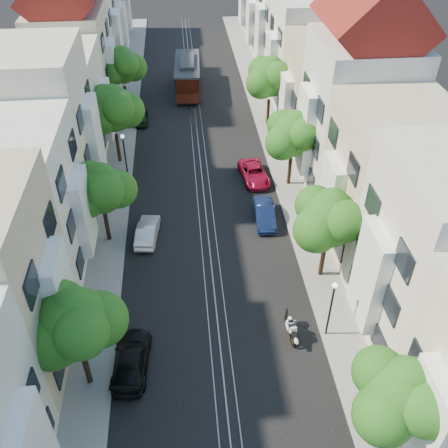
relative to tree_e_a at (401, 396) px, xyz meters
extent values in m
plane|color=black|center=(-7.26, 31.02, -4.40)|extent=(200.00, 200.00, 0.00)
cube|color=gray|center=(-0.01, 31.02, -4.34)|extent=(2.50, 80.00, 0.12)
cube|color=gray|center=(-14.51, 31.02, -4.34)|extent=(2.50, 80.00, 0.12)
cube|color=gray|center=(-7.81, 31.02, -4.39)|extent=(0.06, 80.00, 0.02)
cube|color=gray|center=(-7.26, 31.02, -4.39)|extent=(0.06, 80.00, 0.02)
cube|color=gray|center=(-6.71, 31.02, -4.39)|extent=(0.06, 80.00, 0.02)
cube|color=tan|center=(-7.26, 31.02, -4.40)|extent=(0.08, 80.00, 0.01)
cube|color=white|center=(0.94, -0.98, -0.41)|extent=(0.90, 3.04, 5.23)
cube|color=silver|center=(4.74, 7.02, 1.10)|extent=(7.00, 8.00, 11.00)
cube|color=white|center=(0.94, 7.02, 0.22)|extent=(0.90, 3.04, 6.05)
cube|color=beige|center=(4.74, 15.02, 0.60)|extent=(7.00, 8.00, 10.00)
cube|color=white|center=(0.94, 15.02, -0.20)|extent=(0.90, 3.04, 5.50)
cube|color=silver|center=(4.74, 23.02, 1.60)|extent=(7.00, 8.00, 12.00)
cube|color=white|center=(0.94, 23.02, 0.64)|extent=(0.90, 3.04, 6.60)
cube|color=#C6B28C|center=(4.74, 31.02, 0.10)|extent=(7.00, 8.00, 9.00)
cube|color=white|center=(0.94, 31.02, -0.62)|extent=(0.90, 3.04, 4.95)
cube|color=white|center=(4.74, 39.02, 0.85)|extent=(7.00, 8.00, 10.50)
cube|color=white|center=(0.94, 39.02, 0.01)|extent=(0.90, 3.04, 5.78)
cube|color=beige|center=(4.74, 47.02, 1.35)|extent=(7.00, 8.00, 11.50)
cube|color=white|center=(0.94, 47.02, 0.43)|extent=(0.90, 3.04, 6.32)
cube|color=silver|center=(4.74, 55.02, 0.35)|extent=(7.00, 8.00, 9.50)
cube|color=white|center=(0.94, 55.02, -0.41)|extent=(0.90, 3.04, 5.23)
cube|color=white|center=(0.94, 63.02, -0.20)|extent=(0.90, 3.04, 5.50)
cube|color=white|center=(-15.46, 7.02, 0.13)|extent=(0.90, 3.04, 5.93)
cube|color=white|center=(-19.26, 15.02, 0.50)|extent=(7.00, 8.00, 9.80)
cube|color=white|center=(-15.46, 15.02, -0.28)|extent=(0.90, 3.04, 5.39)
cube|color=beige|center=(-19.26, 23.02, 1.48)|extent=(7.00, 8.00, 11.76)
cube|color=white|center=(-15.46, 23.02, 0.54)|extent=(0.90, 3.04, 6.47)
cube|color=silver|center=(-19.26, 31.02, 0.01)|extent=(7.00, 8.00, 8.82)
cube|color=white|center=(-15.46, 31.02, -0.69)|extent=(0.90, 3.04, 4.85)
cube|color=beige|center=(-19.26, 39.02, 0.75)|extent=(7.00, 8.00, 10.29)
cube|color=white|center=(-15.46, 39.02, -0.08)|extent=(0.90, 3.04, 5.66)
cube|color=silver|center=(-19.26, 47.02, 1.24)|extent=(7.00, 8.00, 11.27)
cube|color=white|center=(-15.46, 47.02, 0.34)|extent=(0.90, 3.04, 6.20)
cube|color=#C6B28C|center=(-19.26, 55.02, 0.26)|extent=(7.00, 8.00, 9.31)
cube|color=white|center=(-15.46, 55.02, -0.49)|extent=(0.90, 3.04, 5.12)
cube|color=white|center=(-19.26, 63.02, 0.50)|extent=(7.00, 8.00, 9.80)
cube|color=white|center=(-15.46, 63.02, -0.28)|extent=(0.90, 3.04, 5.39)
cylinder|color=black|center=(-0.06, 0.02, -3.14)|extent=(0.30, 0.30, 2.27)
sphere|color=#2A5415|center=(-0.06, 0.02, 0.08)|extent=(3.38, 3.38, 3.38)
sphere|color=#2A5415|center=(1.04, 0.52, -0.32)|extent=(2.70, 2.70, 2.70)
sphere|color=#2A5415|center=(-1.01, -0.68, -0.22)|extent=(2.64, 2.64, 2.64)
sphere|color=#2A5415|center=(0.04, 0.12, 0.98)|extent=(2.03, 2.03, 2.03)
cylinder|color=black|center=(-0.06, 12.02, -3.05)|extent=(0.30, 0.30, 2.45)
sphere|color=#2A5415|center=(-0.06, 12.02, 0.41)|extent=(3.64, 3.64, 3.64)
sphere|color=#2A5415|center=(1.04, 12.52, 0.01)|extent=(2.91, 2.91, 2.91)
sphere|color=#2A5415|center=(-1.01, 11.32, 0.11)|extent=(2.84, 2.84, 2.84)
sphere|color=#2A5415|center=(0.04, 12.12, 1.31)|extent=(2.18, 2.18, 2.18)
cylinder|color=black|center=(-0.06, 23.02, -3.09)|extent=(0.30, 0.30, 2.38)
sphere|color=#2A5415|center=(-0.06, 23.02, 0.28)|extent=(3.54, 3.54, 3.54)
sphere|color=#2A5415|center=(1.04, 23.52, -0.12)|extent=(2.83, 2.83, 2.83)
sphere|color=#2A5415|center=(-1.01, 22.32, -0.02)|extent=(2.76, 2.76, 2.76)
sphere|color=#2A5415|center=(0.04, 23.12, 1.18)|extent=(2.12, 2.12, 2.12)
cylinder|color=black|center=(-0.06, 34.02, -3.02)|extent=(0.30, 0.30, 2.52)
sphere|color=#2A5415|center=(-0.06, 34.02, 0.55)|extent=(3.74, 3.74, 3.74)
sphere|color=#2A5415|center=(1.04, 34.52, 0.15)|extent=(3.00, 3.00, 3.00)
sphere|color=#2A5415|center=(-1.01, 33.32, 0.25)|extent=(2.92, 2.92, 2.92)
sphere|color=#2A5415|center=(0.04, 34.12, 1.45)|extent=(2.25, 2.25, 2.25)
cylinder|color=black|center=(-14.46, 5.02, -3.05)|extent=(0.30, 0.30, 2.45)
sphere|color=#2A5415|center=(-14.46, 5.02, 0.41)|extent=(3.64, 3.64, 3.64)
sphere|color=#2A5415|center=(-13.36, 5.52, 0.01)|extent=(2.91, 2.91, 2.91)
sphere|color=#2A5415|center=(-15.41, 4.32, 0.11)|extent=(2.84, 2.84, 2.84)
sphere|color=#2A5415|center=(-14.36, 5.12, 1.31)|extent=(2.18, 2.18, 2.18)
cylinder|color=black|center=(-14.46, 17.02, -3.14)|extent=(0.30, 0.30, 2.27)
sphere|color=#2A5415|center=(-14.46, 17.02, 0.08)|extent=(3.38, 3.38, 3.38)
sphere|color=#2A5415|center=(-13.36, 17.52, -0.32)|extent=(2.70, 2.70, 2.70)
sphere|color=#2A5415|center=(-15.41, 16.32, -0.22)|extent=(2.64, 2.64, 2.64)
sphere|color=#2A5415|center=(-14.36, 17.12, 0.98)|extent=(2.03, 2.03, 2.03)
cylinder|color=black|center=(-14.46, 28.02, -2.97)|extent=(0.30, 0.30, 2.62)
sphere|color=#2A5415|center=(-14.46, 28.02, 0.75)|extent=(3.90, 3.90, 3.90)
sphere|color=#2A5415|center=(-13.36, 28.52, 0.35)|extent=(3.12, 3.12, 3.12)
sphere|color=#2A5415|center=(-15.41, 27.32, 0.45)|extent=(3.04, 3.04, 3.04)
sphere|color=#2A5415|center=(-14.36, 28.12, 1.65)|extent=(2.34, 2.34, 2.34)
cylinder|color=black|center=(-14.46, 39.02, -3.09)|extent=(0.30, 0.30, 2.38)
sphere|color=#2A5415|center=(-14.46, 39.02, 0.28)|extent=(3.54, 3.54, 3.54)
sphere|color=#2A5415|center=(-13.36, 39.52, -0.12)|extent=(2.83, 2.83, 2.83)
sphere|color=#2A5415|center=(-15.41, 38.32, -0.02)|extent=(2.76, 2.76, 2.76)
sphere|color=#2A5415|center=(-14.36, 39.12, 1.18)|extent=(2.12, 2.12, 2.12)
cylinder|color=black|center=(-0.96, 7.02, -2.28)|extent=(0.12, 0.12, 4.00)
sphere|color=#FFF2CC|center=(-0.96, 7.02, -0.28)|extent=(0.32, 0.32, 0.32)
cylinder|color=black|center=(-13.56, 25.02, -2.28)|extent=(0.12, 0.12, 4.00)
sphere|color=#FFF2CC|center=(-13.56, 25.02, -0.28)|extent=(0.32, 0.32, 0.32)
torus|color=black|center=(-3.04, 6.52, -4.07)|extent=(0.27, 0.84, 0.82)
torus|color=black|center=(-3.23, 7.88, -3.43)|extent=(0.37, 0.81, 0.80)
ellipsoid|color=white|center=(-3.13, 7.16, -3.55)|extent=(0.63, 1.17, 0.93)
ellipsoid|color=white|center=(-3.09, 6.90, -3.32)|extent=(0.48, 0.66, 0.53)
cube|color=black|center=(-3.03, 6.44, -3.51)|extent=(0.31, 0.61, 0.36)
cube|color=silver|center=(-3.09, 6.87, -3.26)|extent=(0.44, 0.66, 0.31)
sphere|color=black|center=(-3.14, 7.22, -3.12)|extent=(0.29, 0.29, 0.29)
cube|color=black|center=(-7.76, 43.01, -3.91)|extent=(2.91, 8.82, 0.33)
cube|color=#48160C|center=(-7.76, 43.01, -2.60)|extent=(2.86, 5.56, 2.61)
cube|color=beige|center=(-7.76, 43.01, -1.62)|extent=(2.92, 5.62, 0.65)
cube|color=#2D2D30|center=(-7.76, 43.01, -1.19)|extent=(3.12, 8.83, 0.20)
cube|color=#2D2D30|center=(-7.76, 43.01, -0.91)|extent=(1.75, 4.96, 0.38)
imported|color=#0C1840|center=(-2.86, 18.25, -3.73)|extent=(1.62, 4.10, 1.33)
imported|color=maroon|center=(-2.86, 24.02, -3.78)|extent=(2.53, 4.64, 1.23)
imported|color=black|center=(-12.24, 5.81, -3.73)|extent=(2.23, 4.77, 1.35)
imported|color=silver|center=(-11.66, 16.98, -3.75)|extent=(1.82, 4.05, 1.29)
imported|color=black|center=(-12.86, 35.76, -3.78)|extent=(1.63, 3.71, 1.24)
camera|label=1|loc=(-8.73, -11.43, 19.09)|focal=40.00mm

